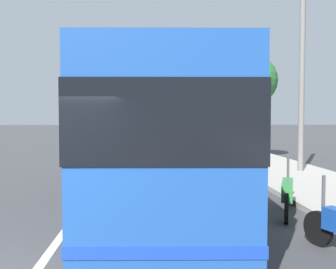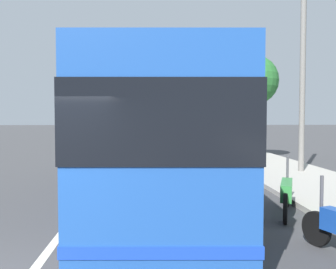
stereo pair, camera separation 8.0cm
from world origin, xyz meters
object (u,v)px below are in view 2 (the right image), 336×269
at_px(coach_bus, 165,131).
at_px(roadside_tree_mid_block, 254,82).
at_px(motorcycle_by_tree, 287,193).
at_px(car_ahead_same_lane, 107,136).
at_px(car_far_distant, 150,128).
at_px(car_oncoming, 152,135).
at_px(utility_pole, 303,78).
at_px(car_behind_bus, 114,130).

height_order(coach_bus, roadside_tree_mid_block, roadside_tree_mid_block).
height_order(coach_bus, motorcycle_by_tree, coach_bus).
distance_m(motorcycle_by_tree, car_ahead_same_lane, 23.86).
relative_size(car_ahead_same_lane, car_far_distant, 1.03).
relative_size(car_oncoming, utility_pole, 0.53).
xyz_separation_m(coach_bus, car_ahead_same_lane, (20.88, 3.90, -1.19)).
xyz_separation_m(car_far_distant, car_oncoming, (-21.94, -0.01, 0.02)).
bearing_deg(coach_bus, car_far_distant, 3.21).
xyz_separation_m(car_behind_bus, car_oncoming, (-16.19, -4.79, 0.02)).
bearing_deg(utility_pole, car_behind_bus, 16.92).
distance_m(car_far_distant, utility_pole, 40.89).
relative_size(car_behind_bus, car_far_distant, 1.08).
distance_m(motorcycle_by_tree, car_oncoming, 24.51).
height_order(motorcycle_by_tree, car_ahead_same_lane, car_ahead_same_lane).
bearing_deg(car_oncoming, car_behind_bus, 13.17).
height_order(coach_bus, car_behind_bus, coach_bus).
bearing_deg(motorcycle_by_tree, car_behind_bus, 32.98).
bearing_deg(roadside_tree_mid_block, car_ahead_same_lane, 36.53).
bearing_deg(car_oncoming, motorcycle_by_tree, -176.49).
height_order(car_ahead_same_lane, car_behind_bus, car_behind_bus).
bearing_deg(coach_bus, car_oncoming, 3.40).
xyz_separation_m(coach_bus, utility_pole, (3.89, -5.58, 1.94)).
relative_size(motorcycle_by_tree, roadside_tree_mid_block, 0.39).
relative_size(car_far_distant, car_oncoming, 1.10).
xyz_separation_m(car_oncoming, roadside_tree_mid_block, (-13.51, -5.21, 3.43)).
height_order(coach_bus, utility_pole, utility_pole).
bearing_deg(coach_bus, roadside_tree_mid_block, -26.86).
distance_m(car_ahead_same_lane, roadside_tree_mid_block, 15.43).
xyz_separation_m(coach_bus, roadside_tree_mid_block, (8.80, -5.05, 2.27)).
distance_m(motorcycle_by_tree, roadside_tree_mid_block, 11.66).
bearing_deg(roadside_tree_mid_block, car_oncoming, 21.09).
height_order(car_far_distant, car_oncoming, car_oncoming).
bearing_deg(motorcycle_by_tree, car_oncoming, 29.04).
bearing_deg(car_far_distant, motorcycle_by_tree, -177.26).
height_order(roadside_tree_mid_block, utility_pole, utility_pole).
distance_m(coach_bus, motorcycle_by_tree, 3.68).
bearing_deg(roadside_tree_mid_block, motorcycle_by_tree, 167.99).
height_order(car_ahead_same_lane, roadside_tree_mid_block, roadside_tree_mid_block).
distance_m(car_ahead_same_lane, utility_pole, 19.71).
relative_size(motorcycle_by_tree, car_behind_bus, 0.45).
height_order(motorcycle_by_tree, car_far_distant, car_far_distant).
bearing_deg(car_ahead_same_lane, motorcycle_by_tree, 14.77).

